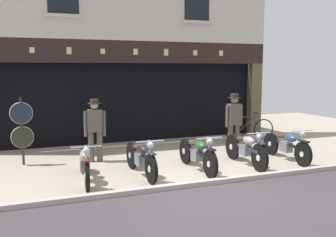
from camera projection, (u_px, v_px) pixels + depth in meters
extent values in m
cube|color=#A49989|center=(136.00, 144.00, 12.57)|extent=(21.72, 10.00, 0.08)
cube|color=#ADA199|center=(204.00, 185.00, 8.03)|extent=(21.72, 0.16, 0.18)
cube|color=black|center=(118.00, 98.00, 14.52)|extent=(8.94, 4.00, 2.60)
cube|color=brown|center=(254.00, 99.00, 14.25)|extent=(0.44, 0.36, 2.60)
cube|color=black|center=(131.00, 98.00, 12.89)|extent=(8.55, 0.03, 2.18)
cube|color=black|center=(134.00, 52.00, 12.29)|extent=(9.72, 0.24, 0.70)
cube|color=#DBC684|center=(32.00, 50.00, 11.04)|extent=(0.14, 0.03, 0.16)
cube|color=#DBC684|center=(69.00, 51.00, 11.42)|extent=(0.14, 0.03, 0.20)
cube|color=#DBC684|center=(103.00, 51.00, 11.79)|extent=(0.14, 0.03, 0.16)
cube|color=#DBC684|center=(136.00, 52.00, 12.17)|extent=(0.14, 0.03, 0.19)
cube|color=#DBC684|center=(166.00, 52.00, 12.55)|extent=(0.14, 0.03, 0.22)
cube|color=#DBC684|center=(195.00, 53.00, 12.94)|extent=(0.14, 0.03, 0.18)
cube|color=#DBC684|center=(221.00, 53.00, 13.30)|extent=(0.14, 0.03, 0.18)
cube|color=beige|center=(64.00, 16.00, 11.21)|extent=(1.10, 0.12, 0.10)
cube|color=black|center=(197.00, 1.00, 12.74)|extent=(0.90, 0.02, 1.30)
cube|color=beige|center=(197.00, 22.00, 12.79)|extent=(1.10, 0.12, 0.10)
cylinder|color=black|center=(87.00, 176.00, 7.62)|extent=(0.13, 0.61, 0.61)
cylinder|color=silver|center=(87.00, 176.00, 7.62)|extent=(0.11, 0.14, 0.13)
cylinder|color=black|center=(83.00, 160.00, 8.97)|extent=(0.14, 0.62, 0.61)
cylinder|color=silver|center=(83.00, 160.00, 8.97)|extent=(0.12, 0.14, 0.13)
cube|color=#59201F|center=(85.00, 162.00, 8.28)|extent=(0.20, 1.30, 0.07)
cube|color=slate|center=(85.00, 165.00, 8.28)|extent=(0.23, 0.34, 0.26)
ellipsoid|color=gray|center=(85.00, 154.00, 8.09)|extent=(0.27, 0.48, 0.20)
ellipsoid|color=#38281E|center=(84.00, 151.00, 8.49)|extent=(0.23, 0.32, 0.10)
cube|color=#59201F|center=(87.00, 160.00, 7.57)|extent=(0.14, 0.37, 0.04)
sphere|color=silver|center=(86.00, 151.00, 7.61)|extent=(0.15, 0.15, 0.15)
cylinder|color=silver|center=(86.00, 147.00, 7.60)|extent=(0.62, 0.09, 0.02)
cylinder|color=silver|center=(87.00, 161.00, 7.62)|extent=(0.06, 0.28, 0.61)
cylinder|color=black|center=(151.00, 169.00, 8.09)|extent=(0.08, 0.64, 0.64)
cylinder|color=silver|center=(151.00, 169.00, 8.09)|extent=(0.10, 0.14, 0.14)
cylinder|color=black|center=(132.00, 155.00, 9.36)|extent=(0.09, 0.65, 0.64)
cylinder|color=silver|center=(132.00, 155.00, 9.36)|extent=(0.11, 0.14, 0.14)
cube|color=#293045|center=(141.00, 156.00, 8.71)|extent=(0.09, 1.28, 0.07)
cube|color=slate|center=(141.00, 159.00, 8.72)|extent=(0.21, 0.32, 0.26)
ellipsoid|color=#282023|center=(143.00, 149.00, 8.53)|extent=(0.23, 0.46, 0.20)
ellipsoid|color=#38281E|center=(137.00, 147.00, 8.91)|extent=(0.21, 0.30, 0.10)
cube|color=#293045|center=(151.00, 153.00, 8.04)|extent=(0.11, 0.36, 0.04)
sphere|color=silver|center=(150.00, 145.00, 8.08)|extent=(0.15, 0.15, 0.15)
cylinder|color=silver|center=(150.00, 141.00, 8.07)|extent=(0.62, 0.04, 0.02)
cylinder|color=silver|center=(150.00, 155.00, 8.09)|extent=(0.04, 0.23, 0.62)
cylinder|color=black|center=(210.00, 164.00, 8.49)|extent=(0.09, 0.65, 0.65)
cylinder|color=silver|center=(210.00, 164.00, 8.49)|extent=(0.10, 0.14, 0.14)
cylinder|color=black|center=(185.00, 151.00, 9.82)|extent=(0.10, 0.65, 0.65)
cylinder|color=silver|center=(185.00, 151.00, 9.82)|extent=(0.11, 0.14, 0.14)
cube|color=black|center=(197.00, 152.00, 9.14)|extent=(0.10, 1.31, 0.07)
cube|color=slate|center=(197.00, 155.00, 9.15)|extent=(0.21, 0.32, 0.26)
ellipsoid|color=#275127|center=(200.00, 145.00, 8.95)|extent=(0.23, 0.47, 0.20)
ellipsoid|color=#38281E|center=(193.00, 143.00, 9.36)|extent=(0.21, 0.30, 0.10)
cube|color=black|center=(211.00, 149.00, 8.45)|extent=(0.11, 0.36, 0.04)
sphere|color=silver|center=(209.00, 141.00, 8.48)|extent=(0.15, 0.15, 0.15)
cylinder|color=silver|center=(209.00, 138.00, 8.47)|extent=(0.62, 0.04, 0.02)
cylinder|color=silver|center=(210.00, 151.00, 8.49)|extent=(0.04, 0.28, 0.61)
cylinder|color=black|center=(260.00, 158.00, 9.02)|extent=(0.11, 0.68, 0.67)
cylinder|color=silver|center=(260.00, 158.00, 9.02)|extent=(0.11, 0.15, 0.15)
cylinder|color=black|center=(233.00, 147.00, 10.30)|extent=(0.12, 0.68, 0.67)
cylinder|color=silver|center=(233.00, 147.00, 10.30)|extent=(0.12, 0.15, 0.15)
cube|color=#292B47|center=(245.00, 147.00, 9.64)|extent=(0.14, 1.25, 0.07)
cube|color=slate|center=(245.00, 150.00, 9.65)|extent=(0.22, 0.33, 0.26)
ellipsoid|color=gray|center=(249.00, 141.00, 9.46)|extent=(0.25, 0.47, 0.20)
ellipsoid|color=#38281E|center=(241.00, 139.00, 9.85)|extent=(0.22, 0.31, 0.10)
cube|color=#292B47|center=(260.00, 143.00, 8.97)|extent=(0.12, 0.37, 0.04)
sphere|color=silver|center=(259.00, 137.00, 9.01)|extent=(0.15, 0.15, 0.15)
cylinder|color=silver|center=(259.00, 133.00, 9.00)|extent=(0.62, 0.06, 0.02)
cylinder|color=silver|center=(259.00, 145.00, 9.02)|extent=(0.05, 0.24, 0.62)
cylinder|color=black|center=(303.00, 154.00, 9.51)|extent=(0.10, 0.63, 0.62)
cylinder|color=silver|center=(303.00, 154.00, 9.51)|extent=(0.11, 0.14, 0.14)
cylinder|color=black|center=(271.00, 144.00, 10.83)|extent=(0.11, 0.63, 0.62)
cylinder|color=silver|center=(271.00, 144.00, 10.83)|extent=(0.12, 0.14, 0.14)
cube|color=black|center=(286.00, 144.00, 10.15)|extent=(0.14, 1.29, 0.07)
cube|color=slate|center=(286.00, 147.00, 10.16)|extent=(0.22, 0.33, 0.26)
ellipsoid|color=navy|center=(290.00, 138.00, 9.97)|extent=(0.25, 0.47, 0.20)
ellipsoid|color=#38281E|center=(281.00, 136.00, 10.37)|extent=(0.22, 0.31, 0.10)
cube|color=black|center=(304.00, 141.00, 9.47)|extent=(0.12, 0.36, 0.04)
sphere|color=silver|center=(302.00, 134.00, 9.50)|extent=(0.15, 0.15, 0.15)
cylinder|color=silver|center=(303.00, 131.00, 9.49)|extent=(0.62, 0.06, 0.02)
cylinder|color=silver|center=(303.00, 142.00, 9.51)|extent=(0.05, 0.27, 0.61)
cylinder|color=brown|center=(100.00, 146.00, 10.04)|extent=(0.15, 0.15, 0.81)
cylinder|color=brown|center=(91.00, 146.00, 9.99)|extent=(0.15, 0.15, 0.81)
cube|color=brown|center=(95.00, 121.00, 9.93)|extent=(0.41, 0.28, 0.58)
cube|color=silver|center=(95.00, 118.00, 10.03)|extent=(0.14, 0.04, 0.32)
cube|color=navy|center=(95.00, 118.00, 10.05)|extent=(0.05, 0.02, 0.30)
cylinder|color=brown|center=(104.00, 123.00, 9.99)|extent=(0.09, 0.09, 0.65)
cylinder|color=brown|center=(86.00, 124.00, 9.89)|extent=(0.09, 0.09, 0.65)
sphere|color=tan|center=(94.00, 105.00, 9.88)|extent=(0.20, 0.20, 0.20)
cylinder|color=#332D28|center=(94.00, 103.00, 9.87)|extent=(0.34, 0.34, 0.01)
cylinder|color=#332D28|center=(94.00, 101.00, 9.86)|extent=(0.21, 0.21, 0.11)
cylinder|color=brown|center=(237.00, 138.00, 11.24)|extent=(0.15, 0.15, 0.82)
cylinder|color=brown|center=(230.00, 138.00, 11.15)|extent=(0.15, 0.15, 0.82)
cube|color=brown|center=(234.00, 114.00, 11.11)|extent=(0.39, 0.23, 0.62)
cube|color=silver|center=(232.00, 111.00, 11.20)|extent=(0.14, 0.02, 0.34)
cube|color=maroon|center=(232.00, 112.00, 11.21)|extent=(0.05, 0.01, 0.32)
cylinder|color=brown|center=(241.00, 115.00, 11.20)|extent=(0.09, 0.09, 0.62)
cylinder|color=brown|center=(227.00, 116.00, 11.02)|extent=(0.09, 0.09, 0.62)
sphere|color=#9E7A5B|center=(234.00, 100.00, 11.05)|extent=(0.22, 0.22, 0.22)
cylinder|color=#332D28|center=(234.00, 98.00, 11.04)|extent=(0.37, 0.37, 0.01)
cylinder|color=#332D28|center=(235.00, 96.00, 11.03)|extent=(0.23, 0.23, 0.12)
cylinder|color=#232328|center=(22.00, 132.00, 9.60)|extent=(0.06, 0.06, 1.71)
cylinder|color=#192338|center=(21.00, 113.00, 9.52)|extent=(0.53, 0.03, 0.53)
torus|color=beige|center=(21.00, 113.00, 9.53)|extent=(0.55, 0.04, 0.55)
cylinder|color=#23281E|center=(22.00, 137.00, 9.60)|extent=(0.53, 0.03, 0.53)
torus|color=beige|center=(22.00, 137.00, 9.61)|extent=(0.55, 0.04, 0.55)
cube|color=beige|center=(172.00, 94.00, 13.26)|extent=(0.71, 0.02, 1.07)
cube|color=#511E19|center=(172.00, 81.00, 13.19)|extent=(0.71, 0.01, 0.20)
torus|color=black|center=(235.00, 130.00, 13.03)|extent=(0.71, 0.17, 0.71)
torus|color=black|center=(263.00, 129.00, 13.23)|extent=(0.71, 0.17, 0.71)
cylinder|color=navy|center=(247.00, 125.00, 13.09)|extent=(0.58, 0.14, 0.49)
cylinder|color=navy|center=(250.00, 117.00, 13.07)|extent=(0.57, 0.14, 0.03)
cylinder|color=navy|center=(255.00, 121.00, 13.13)|extent=(0.11, 0.05, 0.52)
ellipsoid|color=#332319|center=(256.00, 113.00, 13.10)|extent=(0.26, 0.16, 0.06)
cylinder|color=silver|center=(235.00, 114.00, 12.96)|extent=(0.11, 0.49, 0.02)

